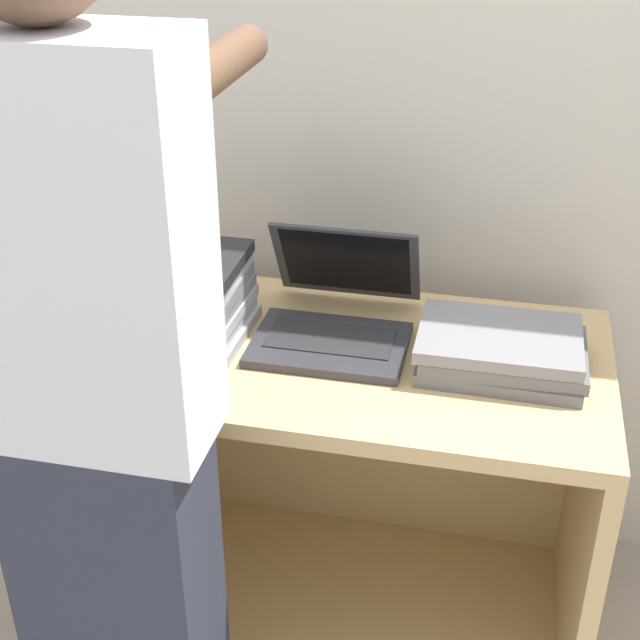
{
  "coord_description": "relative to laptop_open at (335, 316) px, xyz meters",
  "views": [
    {
      "loc": [
        0.34,
        -1.3,
        1.71
      ],
      "look_at": [
        0.0,
        0.22,
        0.86
      ],
      "focal_mm": 50.0,
      "sensor_mm": 36.0,
      "label": 1
    }
  ],
  "objects": [
    {
      "name": "laptop_stack_left",
      "position": [
        -0.36,
        -0.06,
        0.05
      ],
      "size": [
        0.35,
        0.25,
        0.19
      ],
      "color": "#B7B7BC",
      "rests_on": "cart"
    },
    {
      "name": "person",
      "position": [
        -0.29,
        -0.55,
        0.08
      ],
      "size": [
        0.4,
        0.53,
        1.71
      ],
      "color": "#2D3342",
      "rests_on": "ground_plane"
    },
    {
      "name": "laptop_stack_right",
      "position": [
        0.36,
        -0.06,
        -0.01
      ],
      "size": [
        0.34,
        0.25,
        0.08
      ],
      "color": "slate",
      "rests_on": "cart"
    },
    {
      "name": "inventory_tag",
      "position": [
        -0.36,
        -0.12,
        0.14
      ],
      "size": [
        0.06,
        0.02,
        0.01
      ],
      "color": "red",
      "rests_on": "laptop_stack_left"
    },
    {
      "name": "cart",
      "position": [
        0.0,
        0.01,
        -0.42
      ],
      "size": [
        1.19,
        0.62,
        0.74
      ],
      "color": "tan",
      "rests_on": "ground_plane"
    },
    {
      "name": "laptop_open",
      "position": [
        0.0,
        0.0,
        0.0
      ],
      "size": [
        0.33,
        0.36,
        0.23
      ],
      "color": "#333338",
      "rests_on": "cart"
    },
    {
      "name": "wall_back",
      "position": [
        0.0,
        0.36,
        0.41
      ],
      "size": [
        8.0,
        0.05,
        2.4
      ],
      "color": "beige",
      "rests_on": "ground_plane"
    }
  ]
}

